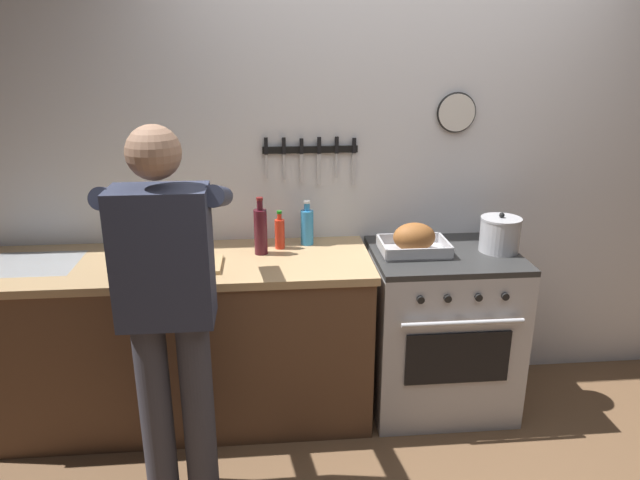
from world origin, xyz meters
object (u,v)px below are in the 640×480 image
stove (440,329)px  bottle_wine_red (261,230)px  cutting_board (185,265)px  person_cook (168,298)px  bottle_hot_sauce (280,233)px  stock_pot (500,234)px  bottle_dish_soap (307,226)px  roasting_pan (414,240)px

stove → bottle_wine_red: size_ratio=2.98×
stove → cutting_board: bearing=-176.0°
person_cook → bottle_hot_sauce: person_cook is taller
person_cook → bottle_hot_sauce: bearing=-40.1°
bottle_hot_sauce → stove: bearing=-9.5°
stove → stock_pot: bearing=-0.8°
stove → person_cook: size_ratio=0.54×
stock_pot → bottle_dish_soap: bottle_dish_soap is taller
person_cook → bottle_dish_soap: person_cook is taller
roasting_pan → bottle_hot_sauce: 0.71m
roasting_pan → stock_pot: (0.45, -0.01, 0.02)m
person_cook → roasting_pan: person_cook is taller
person_cook → cutting_board: size_ratio=4.61×
stock_pot → cutting_board: (-1.62, -0.09, -0.08)m
person_cook → cutting_board: (0.00, 0.48, -0.04)m
stove → bottle_dish_soap: 0.92m
stove → roasting_pan: 0.55m
roasting_pan → bottle_hot_sauce: size_ratio=1.70×
stock_pot → bottle_wine_red: bearing=176.7°
stove → stock_pot: (0.28, -0.00, 0.54)m
roasting_pan → bottle_hot_sauce: bearing=168.8°
roasting_pan → stock_pot: 0.46m
stock_pot → cutting_board: 1.63m
stove → person_cook: (-1.34, -0.58, 0.50)m
person_cook → bottle_wine_red: person_cook is taller
bottle_wine_red → person_cook: bearing=-120.4°
roasting_pan → stock_pot: size_ratio=1.67×
cutting_board → bottle_wine_red: bottle_wine_red is taller
bottle_dish_soap → roasting_pan: bearing=-19.3°
cutting_board → bottle_hot_sauce: (0.47, 0.24, 0.08)m
cutting_board → person_cook: bearing=-90.3°
person_cook → stove: bearing=-73.3°
stock_pot → stove: bearing=179.2°
stock_pot → cutting_board: stock_pot is taller
stock_pot → bottle_hot_sauce: 1.16m
stock_pot → bottle_dish_soap: 1.02m
bottle_hot_sauce → person_cook: bearing=-123.5°
roasting_pan → cutting_board: bearing=-175.1°
bottle_dish_soap → bottle_hot_sauce: bottle_dish_soap is taller
roasting_pan → person_cook: bearing=-153.6°
stock_pot → bottle_dish_soap: bearing=168.6°
person_cook → bottle_dish_soap: bearing=-45.6°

